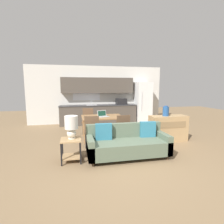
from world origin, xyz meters
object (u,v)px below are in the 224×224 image
(table_lamp, at_px, (71,125))
(dining_chair_near_right, at_px, (122,129))
(couch, at_px, (127,143))
(refrigerator, at_px, (143,103))
(laptop, at_px, (103,115))
(side_table, at_px, (71,146))
(credenza, at_px, (168,128))
(dining_table, at_px, (102,118))
(dining_chair_near_left, at_px, (92,130))
(dining_chair_far_left, at_px, (88,119))
(vase, at_px, (166,111))

(table_lamp, xyz_separation_m, dining_chair_near_right, (1.42, 0.79, -0.33))
(couch, bearing_deg, refrigerator, 63.10)
(table_lamp, relative_size, laptop, 1.37)
(side_table, height_order, credenza, credenza)
(dining_table, xyz_separation_m, dining_chair_near_left, (-0.44, -0.83, -0.17))
(side_table, xyz_separation_m, laptop, (1.01, 1.64, 0.44))
(couch, relative_size, table_lamp, 3.69)
(refrigerator, xyz_separation_m, couch, (-2.00, -3.95, -0.64))
(dining_table, height_order, credenza, credenza)
(dining_chair_far_left, bearing_deg, refrigerator, 36.50)
(side_table, xyz_separation_m, credenza, (3.01, 0.98, 0.05))
(dining_chair_far_left, relative_size, dining_chair_near_right, 1.00)
(credenza, distance_m, laptop, 2.15)
(dining_chair_far_left, distance_m, dining_chair_near_left, 1.64)
(credenza, xyz_separation_m, dining_chair_near_left, (-2.45, -0.13, 0.11))
(refrigerator, distance_m, credenza, 3.06)
(dining_chair_near_right, bearing_deg, credenza, 178.76)
(dining_chair_near_left, bearing_deg, dining_chair_far_left, -86.86)
(dining_table, relative_size, dining_chair_near_left, 1.45)
(vase, height_order, laptop, vase)
(dining_table, xyz_separation_m, vase, (1.90, -0.73, 0.28))
(couch, relative_size, laptop, 5.04)
(dining_chair_far_left, xyz_separation_m, dining_chair_near_left, (-0.02, -1.64, 0.00))
(side_table, relative_size, credenza, 0.46)
(couch, height_order, laptop, laptop)
(dining_table, bearing_deg, side_table, -120.72)
(dining_table, bearing_deg, credenza, -19.28)
(dining_table, xyz_separation_m, dining_chair_far_left, (-0.42, 0.81, -0.17))
(dining_chair_near_left, bearing_deg, credenza, -173.36)
(couch, relative_size, dining_chair_far_left, 2.12)
(couch, bearing_deg, side_table, -179.32)
(table_lamp, xyz_separation_m, vase, (2.87, 0.92, 0.12))
(couch, distance_m, credenza, 1.92)
(side_table, distance_m, table_lamp, 0.49)
(refrigerator, height_order, dining_table, refrigerator)
(dining_chair_near_right, height_order, dining_chair_near_left, same)
(side_table, relative_size, vase, 1.66)
(dining_table, bearing_deg, dining_chair_near_left, -117.71)
(couch, bearing_deg, table_lamp, 179.56)
(vase, distance_m, laptop, 2.01)
(dining_chair_far_left, bearing_deg, table_lamp, -94.30)
(couch, distance_m, laptop, 1.72)
(couch, xyz_separation_m, dining_chair_near_left, (-0.79, 0.83, 0.18))
(dining_table, height_order, side_table, dining_table)
(couch, bearing_deg, dining_chair_near_left, 133.37)
(credenza, height_order, dining_chair_far_left, dining_chair_far_left)
(table_lamp, xyz_separation_m, dining_chair_far_left, (0.56, 2.46, -0.33))
(credenza, relative_size, dining_chair_near_left, 1.27)
(refrigerator, bearing_deg, credenza, -96.50)
(side_table, xyz_separation_m, dining_chair_near_left, (0.56, 0.85, 0.16))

